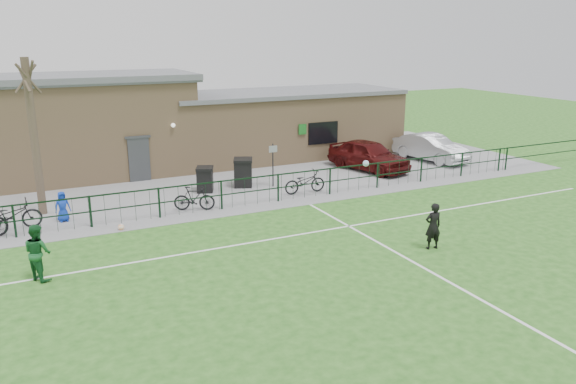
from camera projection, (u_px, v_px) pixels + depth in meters
name	position (u px, v px, depth m)	size (l,w,h in m)	color
ground	(363.00, 277.00, 16.27)	(90.00, 90.00, 0.00)	#25591A
paving_strip	(214.00, 175.00, 27.96)	(34.00, 13.00, 0.02)	gray
pitch_line_touch	(258.00, 206.00, 23.02)	(28.00, 0.10, 0.01)	white
pitch_line_mid	(300.00, 234.00, 19.73)	(28.00, 0.10, 0.01)	white
pitch_line_perp	(418.00, 265.00, 17.11)	(0.10, 16.00, 0.01)	white
perimeter_fence	(256.00, 191.00, 23.04)	(28.00, 0.10, 1.20)	black
bare_tree	(34.00, 138.00, 21.18)	(0.30, 0.30, 6.00)	#443529
wheelie_bin_left	(205.00, 180.00, 24.95)	(0.68, 0.77, 1.03)	black
wheelie_bin_right	(243.00, 173.00, 25.82)	(0.80, 0.91, 1.21)	black
sign_post	(273.00, 165.00, 25.66)	(0.06, 0.06, 2.00)	black
car_maroon	(369.00, 155.00, 28.85)	(1.85, 4.61, 1.57)	#410B0B
car_silver	(431.00, 148.00, 31.04)	(1.55, 4.44, 1.46)	#A2A5AA
bicycle_c	(11.00, 216.00, 19.97)	(0.72, 2.07, 1.09)	black
bicycle_d	(194.00, 198.00, 22.27)	(0.46, 1.63, 0.98)	black
bicycle_e	(305.00, 182.00, 24.70)	(0.67, 1.91, 1.00)	black
spectator_child	(63.00, 207.00, 20.92)	(0.56, 0.37, 1.15)	#1134A8
goalkeeper_kick	(431.00, 224.00, 18.27)	(1.35, 2.96, 2.54)	black
outfield_player	(38.00, 252.00, 15.91)	(0.80, 0.63, 1.65)	#185528
ball_ground	(121.00, 227.00, 20.13)	(0.23, 0.23, 0.23)	white
clubhouse	(178.00, 124.00, 29.58)	(24.25, 5.40, 4.96)	tan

